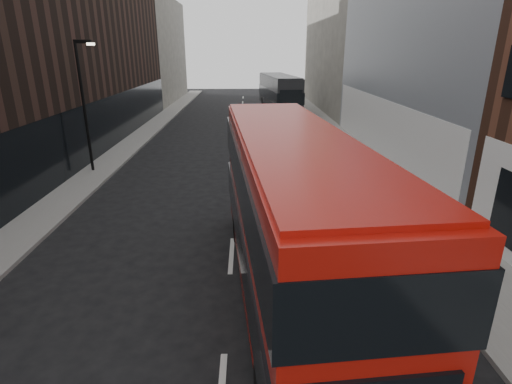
{
  "coord_description": "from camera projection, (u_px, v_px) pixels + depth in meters",
  "views": [
    {
      "loc": [
        0.57,
        -4.19,
        6.66
      ],
      "look_at": [
        0.83,
        7.43,
        2.5
      ],
      "focal_mm": 28.0,
      "sensor_mm": 36.0,
      "label": 1
    }
  ],
  "objects": [
    {
      "name": "car_a",
      "position": [
        262.0,
        155.0,
        23.77
      ],
      "size": [
        1.85,
        4.27,
        1.43
      ],
      "primitive_type": "imported",
      "rotation": [
        0.0,
        0.0,
        -0.04
      ],
      "color": "black",
      "rests_on": "ground"
    },
    {
      "name": "building_victorian",
      "position": [
        343.0,
        21.0,
        44.58
      ],
      "size": [
        6.5,
        24.0,
        21.0
      ],
      "color": "#656158",
      "rests_on": "ground"
    },
    {
      "name": "street_lamp",
      "position": [
        84.0,
        98.0,
        21.54
      ],
      "size": [
        1.06,
        0.22,
        7.0
      ],
      "color": "black",
      "rests_on": "sidewalk_left"
    },
    {
      "name": "red_bus",
      "position": [
        290.0,
        211.0,
        10.53
      ],
      "size": [
        3.79,
        11.91,
        4.74
      ],
      "rotation": [
        0.0,
        0.0,
        0.09
      ],
      "color": "#A2110A",
      "rests_on": "ground"
    },
    {
      "name": "sidewalk_right",
      "position": [
        340.0,
        143.0,
        29.84
      ],
      "size": [
        3.0,
        80.0,
        0.15
      ],
      "primitive_type": "cube",
      "color": "slate",
      "rests_on": "ground"
    },
    {
      "name": "sidewalk_left",
      "position": [
        132.0,
        144.0,
        29.52
      ],
      "size": [
        2.0,
        80.0,
        0.15
      ],
      "primitive_type": "cube",
      "color": "slate",
      "rests_on": "ground"
    },
    {
      "name": "building_left_far",
      "position": [
        155.0,
        51.0,
        52.7
      ],
      "size": [
        5.0,
        20.0,
        13.0
      ],
      "primitive_type": "cube",
      "color": "#656158",
      "rests_on": "ground"
    },
    {
      "name": "grey_bus",
      "position": [
        279.0,
        92.0,
        45.8
      ],
      "size": [
        4.3,
        12.43,
        3.94
      ],
      "rotation": [
        0.0,
        0.0,
        0.12
      ],
      "color": "black",
      "rests_on": "ground"
    },
    {
      "name": "car_c",
      "position": [
        292.0,
        123.0,
        34.36
      ],
      "size": [
        2.06,
        4.6,
        1.31
      ],
      "primitive_type": "imported",
      "rotation": [
        0.0,
        0.0,
        0.05
      ],
      "color": "black",
      "rests_on": "ground"
    },
    {
      "name": "car_b",
      "position": [
        280.0,
        151.0,
        25.15
      ],
      "size": [
        1.41,
        4.0,
        1.32
      ],
      "primitive_type": "imported",
      "rotation": [
        0.0,
        0.0,
        -0.01
      ],
      "color": "gray",
      "rests_on": "ground"
    },
    {
      "name": "building_left_mid",
      "position": [
        95.0,
        45.0,
        31.82
      ],
      "size": [
        5.0,
        24.0,
        14.0
      ],
      "primitive_type": "cube",
      "color": "black",
      "rests_on": "ground"
    }
  ]
}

